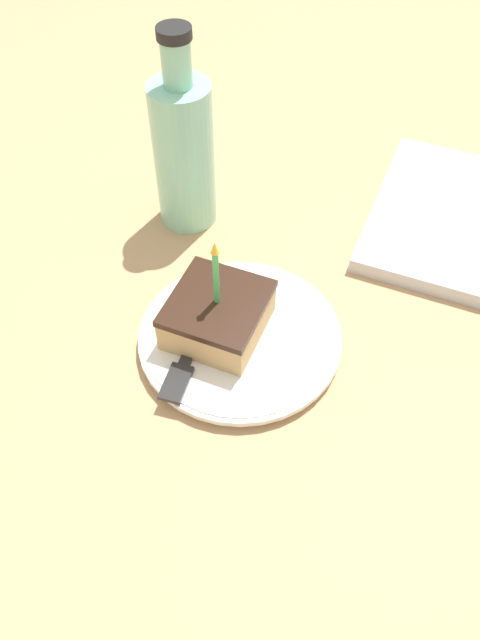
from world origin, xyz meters
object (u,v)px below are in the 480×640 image
(cake_slice, at_px, (220,315))
(plate, at_px, (240,338))
(bottle, at_px, (184,151))
(fork, at_px, (191,347))
(marble_board, at_px, (448,217))

(cake_slice, bearing_deg, plate, 96.46)
(bottle, bearing_deg, plate, 40.14)
(cake_slice, xyz_separation_m, fork, (0.04, -0.02, -0.02))
(plate, xyz_separation_m, fork, (0.04, -0.04, 0.01))
(cake_slice, distance_m, marble_board, 0.35)
(plate, xyz_separation_m, cake_slice, (0.00, -0.02, 0.03))
(plate, height_order, marble_board, marble_board)
(plate, relative_size, fork, 1.33)
(plate, distance_m, cake_slice, 0.04)
(bottle, bearing_deg, cake_slice, 35.10)
(fork, bearing_deg, marble_board, 146.56)
(cake_slice, relative_size, fork, 0.76)
(cake_slice, relative_size, marble_board, 0.47)
(plate, relative_size, bottle, 0.89)
(cake_slice, bearing_deg, marble_board, 145.76)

